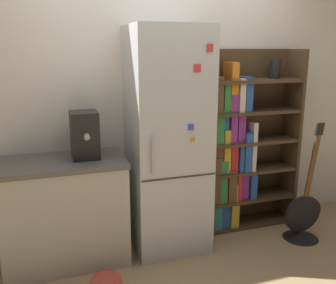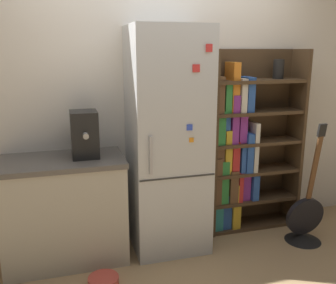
{
  "view_description": "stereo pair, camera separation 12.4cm",
  "coord_description": "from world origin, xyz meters",
  "px_view_note": "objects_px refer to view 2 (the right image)",
  "views": [
    {
      "loc": [
        -0.97,
        -2.76,
        1.7
      ],
      "look_at": [
        -0.0,
        0.15,
        0.95
      ],
      "focal_mm": 40.0,
      "sensor_mm": 36.0,
      "label": 1
    },
    {
      "loc": [
        -0.85,
        -2.8,
        1.7
      ],
      "look_at": [
        -0.0,
        0.15,
        0.95
      ],
      "focal_mm": 40.0,
      "sensor_mm": 36.0,
      "label": 2
    }
  ],
  "objects_px": {
    "bookshelf": "(241,149)",
    "guitar": "(304,224)",
    "pet_bowl": "(103,280)",
    "refrigerator": "(168,142)",
    "espresso_machine": "(85,134)"
  },
  "relations": [
    {
      "from": "bookshelf",
      "to": "guitar",
      "type": "distance_m",
      "value": 0.89
    },
    {
      "from": "refrigerator",
      "to": "bookshelf",
      "type": "distance_m",
      "value": 0.8
    },
    {
      "from": "espresso_machine",
      "to": "guitar",
      "type": "xyz_separation_m",
      "value": [
        1.89,
        -0.32,
        -0.89
      ]
    },
    {
      "from": "refrigerator",
      "to": "guitar",
      "type": "bearing_deg",
      "value": -13.94
    },
    {
      "from": "espresso_machine",
      "to": "refrigerator",
      "type": "bearing_deg",
      "value": -1.98
    },
    {
      "from": "pet_bowl",
      "to": "bookshelf",
      "type": "bearing_deg",
      "value": 23.85
    },
    {
      "from": "refrigerator",
      "to": "bookshelf",
      "type": "height_order",
      "value": "refrigerator"
    },
    {
      "from": "espresso_machine",
      "to": "pet_bowl",
      "type": "xyz_separation_m",
      "value": [
        0.05,
        -0.48,
        -1.02
      ]
    },
    {
      "from": "refrigerator",
      "to": "bookshelf",
      "type": "bearing_deg",
      "value": 11.81
    },
    {
      "from": "bookshelf",
      "to": "espresso_machine",
      "type": "bearing_deg",
      "value": -174.61
    },
    {
      "from": "refrigerator",
      "to": "bookshelf",
      "type": "xyz_separation_m",
      "value": [
        0.77,
        0.16,
        -0.16
      ]
    },
    {
      "from": "bookshelf",
      "to": "espresso_machine",
      "type": "relative_size",
      "value": 4.61
    },
    {
      "from": "pet_bowl",
      "to": "guitar",
      "type": "bearing_deg",
      "value": 4.96
    },
    {
      "from": "guitar",
      "to": "pet_bowl",
      "type": "bearing_deg",
      "value": -175.04
    },
    {
      "from": "refrigerator",
      "to": "espresso_machine",
      "type": "xyz_separation_m",
      "value": [
        -0.69,
        0.02,
        0.1
      ]
    }
  ]
}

